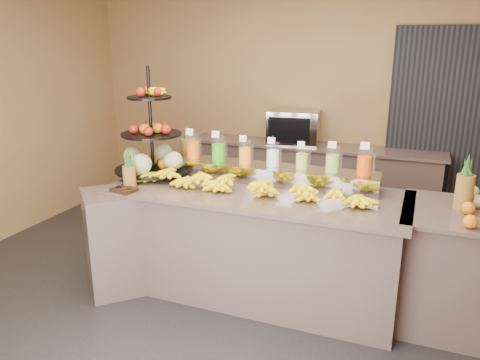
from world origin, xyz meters
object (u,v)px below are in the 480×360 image
Objects in this scene: fruit_stand at (157,149)px; condiment_caddy at (124,190)px; banana_heap at (246,182)px; oven_warmer at (294,127)px; pitcher_tray at (272,174)px.

fruit_stand reaches higher than condiment_caddy.
oven_warmer reaches higher than banana_heap.
banana_heap is at bearing -110.20° from pitcher_tray.
banana_heap is at bearing 21.47° from condiment_caddy.
fruit_stand is at bearing -119.87° from oven_warmer.
condiment_caddy is at bearing -115.26° from oven_warmer.
fruit_stand is 0.58m from condiment_caddy.
fruit_stand reaches higher than oven_warmer.
fruit_stand is at bearing 170.49° from banana_heap.
condiment_caddy is at bearing -103.02° from fruit_stand.
pitcher_tray is 1.70m from oven_warmer.
banana_heap is 1.02m from condiment_caddy.
condiment_caddy is at bearing -146.66° from pitcher_tray.
banana_heap is 0.97m from fruit_stand.
pitcher_tray is 1.09m from fruit_stand.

